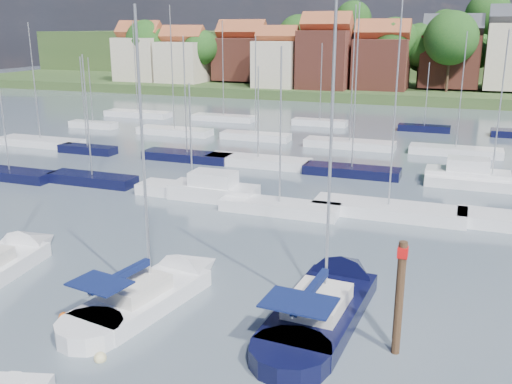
% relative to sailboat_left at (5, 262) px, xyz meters
% --- Properties ---
extents(ground, '(260.00, 260.00, 0.00)m').
position_rel_sailboat_left_xyz_m(ground, '(10.84, 36.35, -0.36)').
color(ground, '#404B57').
rests_on(ground, ground).
extents(sailboat_left, '(4.24, 11.50, 15.28)m').
position_rel_sailboat_left_xyz_m(sailboat_left, '(0.00, 0.00, 0.00)').
color(sailboat_left, silver).
rests_on(sailboat_left, ground).
extents(sailboat_centre, '(4.89, 11.63, 15.35)m').
position_rel_sailboat_left_xyz_m(sailboat_centre, '(10.03, 0.03, -0.00)').
color(sailboat_centre, silver).
rests_on(sailboat_centre, ground).
extents(sailboat_navy, '(4.24, 13.18, 17.93)m').
position_rel_sailboat_left_xyz_m(sailboat_navy, '(18.34, 2.23, -0.01)').
color(sailboat_navy, black).
rests_on(sailboat_navy, ground).
extents(timber_piling, '(0.40, 0.40, 7.23)m').
position_rel_sailboat_left_xyz_m(timber_piling, '(21.85, -1.26, 1.23)').
color(timber_piling, '#4C331E').
rests_on(timber_piling, ground).
extents(buoy_c, '(0.52, 0.52, 0.52)m').
position_rel_sailboat_left_xyz_m(buoy_c, '(6.97, -3.75, -0.36)').
color(buoy_c, '#D85914').
rests_on(buoy_c, ground).
extents(buoy_d, '(0.52, 0.52, 0.52)m').
position_rel_sailboat_left_xyz_m(buoy_d, '(10.57, -6.05, -0.36)').
color(buoy_d, beige).
rests_on(buoy_d, ground).
extents(buoy_e, '(0.49, 0.49, 0.49)m').
position_rel_sailboat_left_xyz_m(buoy_e, '(17.34, 2.06, -0.36)').
color(buoy_e, '#D85914').
rests_on(buoy_e, ground).
extents(marina_field, '(79.62, 41.41, 15.93)m').
position_rel_sailboat_left_xyz_m(marina_field, '(12.75, 31.50, 0.08)').
color(marina_field, silver).
rests_on(marina_field, ground).
extents(far_shore_town, '(212.46, 90.00, 22.27)m').
position_rel_sailboat_left_xyz_m(far_shore_town, '(13.07, 129.01, 4.25)').
color(far_shore_town, '#405229').
rests_on(far_shore_town, ground).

